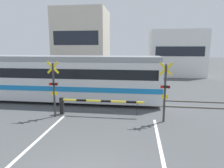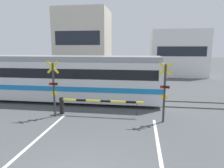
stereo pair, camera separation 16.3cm
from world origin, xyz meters
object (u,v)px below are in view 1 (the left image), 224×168
(commuter_train, at_px, (55,77))
(crossing_barrier_far, at_px, (135,85))
(crossing_barrier_near, at_px, (86,103))
(crossing_signal_right, at_px, (165,90))
(crossing_signal_left, at_px, (54,87))
(pedestrian, at_px, (112,75))

(commuter_train, height_order, crossing_barrier_far, commuter_train)
(commuter_train, xyz_separation_m, crossing_barrier_near, (3.11, -2.95, -1.03))
(crossing_signal_right, bearing_deg, commuter_train, 154.90)
(crossing_barrier_near, bearing_deg, crossing_signal_left, -163.04)
(crossing_barrier_near, xyz_separation_m, crossing_signal_left, (-1.65, -0.50, 1.00))
(crossing_signal_right, bearing_deg, pedestrian, 112.16)
(crossing_barrier_far, bearing_deg, commuter_train, -153.47)
(crossing_barrier_near, distance_m, crossing_barrier_far, 6.37)
(crossing_barrier_far, relative_size, crossing_signal_right, 1.55)
(crossing_signal_left, height_order, crossing_signal_right, same)
(crossing_signal_left, distance_m, crossing_signal_right, 5.92)
(commuter_train, height_order, pedestrian, commuter_train)
(crossing_signal_left, bearing_deg, commuter_train, 112.81)
(pedestrian, bearing_deg, crossing_signal_left, -100.39)
(commuter_train, height_order, crossing_barrier_near, commuter_train)
(crossing_barrier_far, bearing_deg, crossing_signal_left, -124.08)
(commuter_train, relative_size, pedestrian, 8.54)
(pedestrian, bearing_deg, crossing_signal_right, -67.84)
(commuter_train, distance_m, crossing_signal_left, 3.75)
(crossing_barrier_far, bearing_deg, crossing_signal_right, -75.32)
(crossing_barrier_far, xyz_separation_m, pedestrian, (-2.43, 3.72, 0.32))
(crossing_signal_right, bearing_deg, crossing_signal_left, 180.00)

